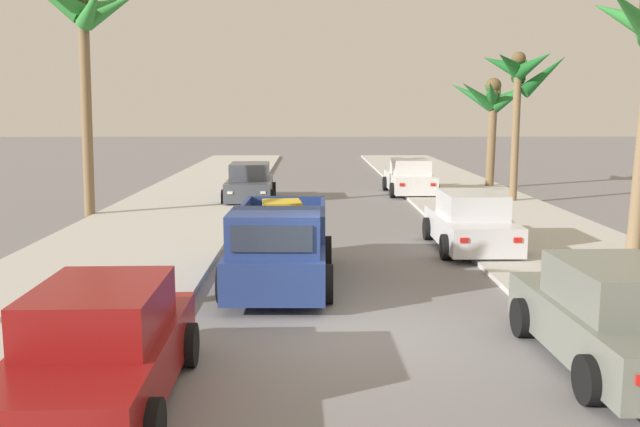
{
  "coord_description": "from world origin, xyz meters",
  "views": [
    {
      "loc": [
        -0.82,
        -11.06,
        3.72
      ],
      "look_at": [
        -0.59,
        5.3,
        1.2
      ],
      "focal_mm": 38.42,
      "sensor_mm": 36.0,
      "label": 1
    }
  ],
  "objects_px": {
    "car_left_near": "(250,184)",
    "pickup_truck": "(280,248)",
    "palm_tree_right_fore": "(523,76)",
    "car_left_far": "(100,350)",
    "palm_tree_left_back": "(493,99)",
    "palm_tree_right_mid": "(85,26)",
    "car_left_mid": "(410,178)",
    "car_right_near": "(471,223)",
    "car_right_mid": "(615,318)"
  },
  "relations": [
    {
      "from": "car_left_near",
      "to": "pickup_truck",
      "type": "bearing_deg",
      "value": -82.37
    },
    {
      "from": "pickup_truck",
      "to": "palm_tree_right_fore",
      "type": "bearing_deg",
      "value": 54.91
    },
    {
      "from": "car_left_far",
      "to": "palm_tree_right_fore",
      "type": "bearing_deg",
      "value": 59.56
    },
    {
      "from": "palm_tree_right_fore",
      "to": "palm_tree_left_back",
      "type": "relative_size",
      "value": 1.17
    },
    {
      "from": "palm_tree_right_mid",
      "to": "car_left_mid",
      "type": "bearing_deg",
      "value": 27.11
    },
    {
      "from": "palm_tree_right_fore",
      "to": "pickup_truck",
      "type": "bearing_deg",
      "value": -125.09
    },
    {
      "from": "car_right_near",
      "to": "palm_tree_left_back",
      "type": "relative_size",
      "value": 0.83
    },
    {
      "from": "car_right_mid",
      "to": "palm_tree_left_back",
      "type": "distance_m",
      "value": 22.92
    },
    {
      "from": "car_left_near",
      "to": "palm_tree_right_mid",
      "type": "xyz_separation_m",
      "value": [
        -5.08,
        -3.85,
        5.74
      ]
    },
    {
      "from": "car_right_mid",
      "to": "palm_tree_left_back",
      "type": "xyz_separation_m",
      "value": [
        4.02,
        22.3,
        3.42
      ]
    },
    {
      "from": "car_right_mid",
      "to": "palm_tree_right_fore",
      "type": "xyz_separation_m",
      "value": [
        3.81,
        17.28,
        4.23
      ]
    },
    {
      "from": "pickup_truck",
      "to": "palm_tree_right_fore",
      "type": "height_order",
      "value": "palm_tree_right_fore"
    },
    {
      "from": "pickup_truck",
      "to": "car_left_far",
      "type": "height_order",
      "value": "pickup_truck"
    },
    {
      "from": "car_left_near",
      "to": "car_left_mid",
      "type": "distance_m",
      "value": 7.15
    },
    {
      "from": "palm_tree_right_mid",
      "to": "car_right_near",
      "type": "bearing_deg",
      "value": -26.13
    },
    {
      "from": "pickup_truck",
      "to": "car_left_mid",
      "type": "xyz_separation_m",
      "value": [
        5.0,
        15.58,
        -0.09
      ]
    },
    {
      "from": "pickup_truck",
      "to": "palm_tree_right_mid",
      "type": "xyz_separation_m",
      "value": [
        -6.87,
        9.5,
        5.65
      ]
    },
    {
      "from": "car_left_mid",
      "to": "palm_tree_right_fore",
      "type": "bearing_deg",
      "value": -37.52
    },
    {
      "from": "pickup_truck",
      "to": "car_left_mid",
      "type": "height_order",
      "value": "pickup_truck"
    },
    {
      "from": "palm_tree_left_back",
      "to": "car_left_mid",
      "type": "bearing_deg",
      "value": -153.16
    },
    {
      "from": "car_right_mid",
      "to": "car_left_near",
      "type": "bearing_deg",
      "value": 110.79
    },
    {
      "from": "palm_tree_left_back",
      "to": "pickup_truck",
      "type": "bearing_deg",
      "value": -117.22
    },
    {
      "from": "car_left_mid",
      "to": "car_right_mid",
      "type": "bearing_deg",
      "value": -89.87
    },
    {
      "from": "car_left_near",
      "to": "palm_tree_right_mid",
      "type": "bearing_deg",
      "value": -142.87
    },
    {
      "from": "pickup_truck",
      "to": "car_left_near",
      "type": "bearing_deg",
      "value": 97.63
    },
    {
      "from": "car_left_mid",
      "to": "palm_tree_left_back",
      "type": "distance_m",
      "value": 5.7
    },
    {
      "from": "palm_tree_right_fore",
      "to": "palm_tree_left_back",
      "type": "bearing_deg",
      "value": 87.61
    },
    {
      "from": "palm_tree_right_fore",
      "to": "palm_tree_left_back",
      "type": "xyz_separation_m",
      "value": [
        0.21,
        5.02,
        -0.81
      ]
    },
    {
      "from": "palm_tree_right_fore",
      "to": "car_left_near",
      "type": "bearing_deg",
      "value": 176.06
    },
    {
      "from": "pickup_truck",
      "to": "palm_tree_right_mid",
      "type": "bearing_deg",
      "value": 125.88
    },
    {
      "from": "car_left_near",
      "to": "palm_tree_right_fore",
      "type": "height_order",
      "value": "palm_tree_right_fore"
    },
    {
      "from": "car_right_mid",
      "to": "car_left_far",
      "type": "bearing_deg",
      "value": -170.24
    },
    {
      "from": "car_left_near",
      "to": "car_left_far",
      "type": "bearing_deg",
      "value": -90.64
    },
    {
      "from": "palm_tree_left_back",
      "to": "car_left_far",
      "type": "bearing_deg",
      "value": -115.22
    },
    {
      "from": "car_right_near",
      "to": "car_right_mid",
      "type": "xyz_separation_m",
      "value": [
        0.14,
        -8.38,
        0.0
      ]
    },
    {
      "from": "car_left_mid",
      "to": "pickup_truck",
      "type": "bearing_deg",
      "value": -107.8
    },
    {
      "from": "car_left_near",
      "to": "car_left_mid",
      "type": "relative_size",
      "value": 1.01
    },
    {
      "from": "car_right_near",
      "to": "palm_tree_right_mid",
      "type": "distance_m",
      "value": 14.32
    },
    {
      "from": "palm_tree_right_mid",
      "to": "car_left_far",
      "type": "bearing_deg",
      "value": -72.42
    },
    {
      "from": "car_left_far",
      "to": "palm_tree_left_back",
      "type": "height_order",
      "value": "palm_tree_left_back"
    },
    {
      "from": "car_right_mid",
      "to": "palm_tree_right_fore",
      "type": "height_order",
      "value": "palm_tree_right_fore"
    },
    {
      "from": "car_right_near",
      "to": "palm_tree_right_fore",
      "type": "bearing_deg",
      "value": 66.03
    },
    {
      "from": "car_right_mid",
      "to": "palm_tree_right_mid",
      "type": "height_order",
      "value": "palm_tree_right_mid"
    },
    {
      "from": "palm_tree_right_fore",
      "to": "car_right_mid",
      "type": "bearing_deg",
      "value": -102.45
    },
    {
      "from": "palm_tree_right_mid",
      "to": "palm_tree_left_back",
      "type": "relative_size",
      "value": 1.53
    },
    {
      "from": "car_left_near",
      "to": "car_right_near",
      "type": "xyz_separation_m",
      "value": [
        6.7,
        -9.63,
        0.0
      ]
    },
    {
      "from": "pickup_truck",
      "to": "car_left_near",
      "type": "relative_size",
      "value": 1.22
    },
    {
      "from": "palm_tree_left_back",
      "to": "car_right_near",
      "type": "bearing_deg",
      "value": -106.66
    },
    {
      "from": "pickup_truck",
      "to": "palm_tree_left_back",
      "type": "bearing_deg",
      "value": 62.78
    },
    {
      "from": "pickup_truck",
      "to": "car_left_near",
      "type": "xyz_separation_m",
      "value": [
        -1.79,
        13.35,
        -0.09
      ]
    }
  ]
}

